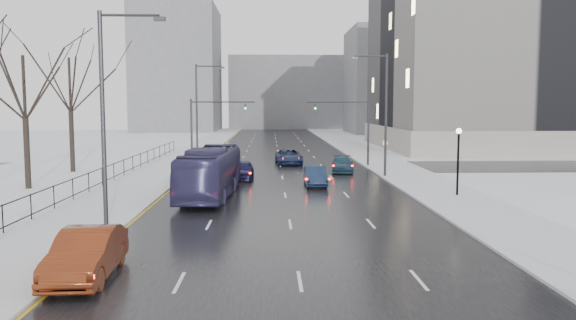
{
  "coord_description": "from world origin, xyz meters",
  "views": [
    {
      "loc": [
        -0.98,
        -5.19,
        5.88
      ],
      "look_at": [
        0.13,
        29.42,
        2.5
      ],
      "focal_mm": 35.0,
      "sensor_mm": 36.0,
      "label": 1
    }
  ],
  "objects": [
    {
      "name": "tree_park_d",
      "position": [
        -17.8,
        34.0,
        0.0
      ],
      "size": [
        8.75,
        8.75,
        12.5
      ],
      "primitive_type": null,
      "color": "black",
      "rests_on": "ground"
    },
    {
      "name": "sedan_left_near",
      "position": [
        -7.2,
        13.58,
        0.87
      ],
      "size": [
        1.97,
        5.12,
        1.67
      ],
      "primitive_type": "imported",
      "rotation": [
        0.0,
        0.0,
        0.04
      ],
      "color": "maroon",
      "rests_on": "road"
    },
    {
      "name": "tree_park_e",
      "position": [
        -18.2,
        44.0,
        0.0
      ],
      "size": [
        9.45,
        9.45,
        13.5
      ],
      "primitive_type": null,
      "color": "black",
      "rests_on": "ground"
    },
    {
      "name": "mast_signal_left",
      "position": [
        -7.33,
        48.0,
        4.11
      ],
      "size": [
        6.1,
        0.33,
        6.5
      ],
      "color": "#2D2D33",
      "rests_on": "ground"
    },
    {
      "name": "sedan_right_near",
      "position": [
        2.31,
        35.22,
        0.74
      ],
      "size": [
        1.53,
        4.27,
        1.4
      ],
      "primitive_type": "imported",
      "rotation": [
        0.0,
        0.0,
        0.01
      ],
      "color": "#162643",
      "rests_on": "road"
    },
    {
      "name": "road",
      "position": [
        0.0,
        60.0,
        0.02
      ],
      "size": [
        16.0,
        150.0,
        0.04
      ],
      "primitive_type": "cube",
      "color": "black",
      "rests_on": "ground"
    },
    {
      "name": "sedan_center_near",
      "position": [
        -3.22,
        38.95,
        0.78
      ],
      "size": [
        1.9,
        4.42,
        1.49
      ],
      "primitive_type": "imported",
      "rotation": [
        0.0,
        0.0,
        -0.03
      ],
      "color": "#14143C",
      "rests_on": "road"
    },
    {
      "name": "bldg_far_left",
      "position": [
        -22.0,
        125.0,
        14.0
      ],
      "size": [
        18.0,
        22.0,
        28.0
      ],
      "primitive_type": "cube",
      "color": "slate",
      "rests_on": "ground"
    },
    {
      "name": "sidewalk_left",
      "position": [
        -10.5,
        60.0,
        0.08
      ],
      "size": [
        5.0,
        150.0,
        0.16
      ],
      "primitive_type": "cube",
      "color": "silver",
      "rests_on": "ground"
    },
    {
      "name": "sidewalk_right",
      "position": [
        10.5,
        60.0,
        0.08
      ],
      "size": [
        5.0,
        150.0,
        0.16
      ],
      "primitive_type": "cube",
      "color": "silver",
      "rests_on": "ground"
    },
    {
      "name": "bldg_far_center",
      "position": [
        4.0,
        140.0,
        9.0
      ],
      "size": [
        30.0,
        18.0,
        18.0
      ],
      "primitive_type": "cube",
      "color": "slate",
      "rests_on": "ground"
    },
    {
      "name": "cross_road",
      "position": [
        0.0,
        48.0,
        0.02
      ],
      "size": [
        130.0,
        10.0,
        0.04
      ],
      "primitive_type": "cube",
      "color": "black",
      "rests_on": "ground"
    },
    {
      "name": "no_uturn_sign",
      "position": [
        9.2,
        44.0,
        2.3
      ],
      "size": [
        0.6,
        0.06,
        2.7
      ],
      "color": "#2D2D33",
      "rests_on": "sidewalk_right"
    },
    {
      "name": "bus",
      "position": [
        -4.8,
        30.58,
        1.61
      ],
      "size": [
        3.26,
        11.43,
        3.15
      ],
      "primitive_type": "imported",
      "rotation": [
        0.0,
        0.0,
        -0.05
      ],
      "color": "navy",
      "rests_on": "road"
    },
    {
      "name": "sedan_right_cross",
      "position": [
        0.88,
        50.52,
        0.79
      ],
      "size": [
        2.79,
        5.5,
        1.49
      ],
      "primitive_type": "imported",
      "rotation": [
        0.0,
        0.0,
        0.06
      ],
      "color": "#19264C",
      "rests_on": "road"
    },
    {
      "name": "lamppost_r_mid",
      "position": [
        11.0,
        30.0,
        2.94
      ],
      "size": [
        0.36,
        0.36,
        4.28
      ],
      "color": "black",
      "rests_on": "sidewalk_right"
    },
    {
      "name": "civic_building",
      "position": [
        35.0,
        72.0,
        11.21
      ],
      "size": [
        41.0,
        31.0,
        24.8
      ],
      "color": "gray",
      "rests_on": "ground"
    },
    {
      "name": "streetlight_r_mid",
      "position": [
        8.17,
        40.0,
        5.62
      ],
      "size": [
        2.95,
        0.25,
        10.0
      ],
      "color": "#2D2D33",
      "rests_on": "ground"
    },
    {
      "name": "mast_signal_right",
      "position": [
        7.33,
        48.0,
        4.11
      ],
      "size": [
        6.1,
        0.33,
        6.5
      ],
      "color": "#2D2D33",
      "rests_on": "ground"
    },
    {
      "name": "bldg_far_right",
      "position": [
        28.0,
        115.0,
        11.0
      ],
      "size": [
        24.0,
        20.0,
        22.0
      ],
      "primitive_type": "cube",
      "color": "slate",
      "rests_on": "ground"
    },
    {
      "name": "park_strip",
      "position": [
        -20.0,
        60.0,
        0.06
      ],
      "size": [
        14.0,
        150.0,
        0.12
      ],
      "primitive_type": "cube",
      "color": "white",
      "rests_on": "ground"
    },
    {
      "name": "streetlight_l_far",
      "position": [
        -8.17,
        52.0,
        5.62
      ],
      "size": [
        2.95,
        0.25,
        10.0
      ],
      "color": "#2D2D33",
      "rests_on": "ground"
    },
    {
      "name": "sedan_right_far",
      "position": [
        5.37,
        43.59,
        0.7
      ],
      "size": [
        2.35,
        4.75,
        1.33
      ],
      "primitive_type": "imported",
      "rotation": [
        0.0,
        0.0,
        -0.11
      ],
      "color": "#1A384E",
      "rests_on": "road"
    },
    {
      "name": "streetlight_l_near",
      "position": [
        -8.17,
        20.0,
        5.62
      ],
      "size": [
        2.95,
        0.25,
        10.0
      ],
      "color": "#2D2D33",
      "rests_on": "ground"
    },
    {
      "name": "iron_fence",
      "position": [
        -13.0,
        30.0,
        0.91
      ],
      "size": [
        0.06,
        70.0,
        1.3
      ],
      "color": "black",
      "rests_on": "sidewalk_left"
    }
  ]
}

